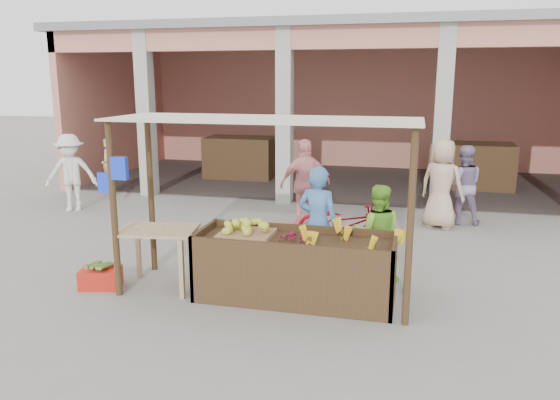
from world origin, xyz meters
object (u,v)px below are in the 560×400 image
(fruit_stall, at_px, (295,270))
(motorcycle, at_px, (344,224))
(side_table, at_px, (158,239))
(red_crate, at_px, (101,278))
(vendor_blue, at_px, (318,220))
(vendor_green, at_px, (377,231))

(fruit_stall, distance_m, motorcycle, 2.25)
(fruit_stall, distance_m, side_table, 1.96)
(side_table, bearing_deg, motorcycle, 35.44)
(fruit_stall, xyz_separation_m, side_table, (-1.94, -0.05, 0.31))
(fruit_stall, distance_m, red_crate, 2.77)
(fruit_stall, relative_size, motorcycle, 1.46)
(vendor_blue, distance_m, motorcycle, 1.50)
(vendor_green, distance_m, motorcycle, 1.46)
(motorcycle, bearing_deg, fruit_stall, -177.06)
(side_table, distance_m, vendor_blue, 2.27)
(red_crate, bearing_deg, fruit_stall, -8.26)
(red_crate, bearing_deg, vendor_green, 4.02)
(vendor_green, bearing_deg, vendor_blue, 5.48)
(motorcycle, bearing_deg, vendor_blue, -175.80)
(side_table, xyz_separation_m, motorcycle, (2.29, 2.27, -0.24))
(fruit_stall, height_order, side_table, side_table)
(side_table, relative_size, red_crate, 2.17)
(vendor_green, xyz_separation_m, motorcycle, (-0.64, 1.29, -0.28))
(fruit_stall, bearing_deg, red_crate, -174.53)
(side_table, bearing_deg, fruit_stall, -7.71)
(side_table, xyz_separation_m, red_crate, (-0.80, -0.21, -0.57))
(red_crate, relative_size, motorcycle, 0.30)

